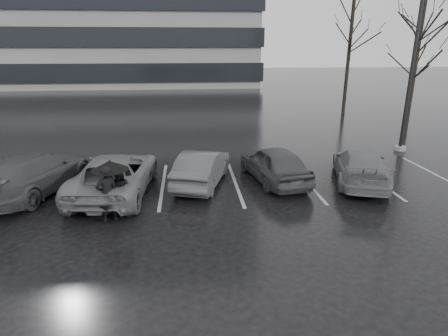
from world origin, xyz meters
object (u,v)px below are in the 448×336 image
car_east (360,166)px  tree_ne (414,70)px  tree_north (348,57)px  pedestrian_right (120,191)px  tree_east (415,65)px  car_west_b (115,174)px  car_west_c (34,173)px  pedestrian_left (107,195)px  car_main (274,164)px  lamp_post (414,58)px  car_west_a (202,167)px

car_east → tree_ne: bearing=-109.3°
car_east → tree_north: size_ratio=0.53×
car_east → pedestrian_right: (-8.76, -2.20, 0.17)m
pedestrian_right → tree_east: size_ratio=0.21×
car_west_b → car_west_c: car_west_c is taller
car_west_b → pedestrian_left: pedestrian_left is taller
car_main → lamp_post: 9.17m
car_east → tree_ne: (9.07, 11.94, 2.85)m
car_east → pedestrian_left: 9.42m
car_west_c → car_east: size_ratio=1.13×
car_east → car_west_a: bearing=13.9°
car_west_c → car_west_a: bearing=-161.4°
car_west_c → pedestrian_left: pedestrian_left is taller
pedestrian_left → tree_north: tree_north is taller
tree_north → tree_east: bearing=-81.9°
car_west_a → pedestrian_right: bearing=61.5°
car_west_c → pedestrian_right: bearing=161.3°
car_west_b → tree_ne: 22.15m
car_main → lamp_post: size_ratio=0.42×
car_west_b → lamp_post: size_ratio=0.53×
car_west_c → car_east: (12.16, -0.16, -0.09)m
car_main → pedestrian_right: size_ratio=2.50×
pedestrian_right → tree_north: (14.33, 17.13, 3.42)m
car_main → tree_north: size_ratio=0.49×
car_west_a → lamp_post: (10.26, 3.84, 3.86)m
car_main → car_west_a: car_main is taller
pedestrian_right → tree_east: tree_east is taller
car_east → tree_ne: size_ratio=0.64×
tree_east → tree_ne: (2.50, 4.00, -0.50)m
car_main → pedestrian_left: 6.55m
car_west_a → tree_ne: 19.27m
lamp_post → tree_north: size_ratio=1.16×
car_west_b → car_west_a: bearing=-163.6°
car_main → tree_east: (9.86, 7.44, 3.29)m
car_east → pedestrian_left: (-9.05, -2.60, 0.23)m
car_west_c → pedestrian_left: (3.11, -2.76, 0.14)m
car_west_c → lamp_post: (16.30, 4.11, 3.78)m
car_east → tree_north: (5.57, 14.94, 3.60)m
tree_north → car_east: bearing=-110.5°
car_west_a → pedestrian_left: size_ratio=2.27×
car_west_a → lamp_post: size_ratio=0.41×
car_main → pedestrian_right: (-5.48, -2.69, 0.12)m
lamp_post → tree_ne: lamp_post is taller
car_west_a → tree_ne: bearing=-126.1°
car_east → pedestrian_right: bearing=32.0°
car_main → tree_east: bearing=-153.7°
pedestrian_right → car_west_c: bearing=-20.1°
car_west_a → pedestrian_right: pedestrian_right is taller
car_main → car_west_b: size_ratio=0.80×
car_west_c → car_east: car_west_c is taller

